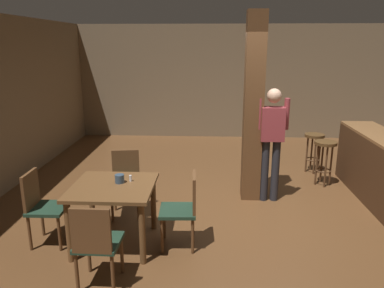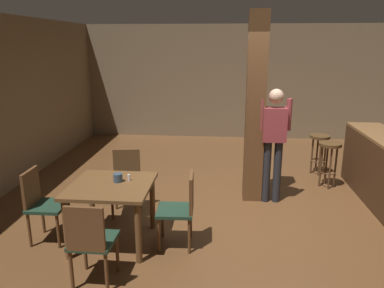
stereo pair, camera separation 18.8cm
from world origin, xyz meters
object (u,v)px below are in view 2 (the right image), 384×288
(chair_south, at_px, (90,239))
(standing_person, at_px, (274,138))
(chair_west, at_px, (42,201))
(bar_stool_near, at_px, (329,154))
(napkin_cup, at_px, (118,178))
(bar_counter, at_px, (377,168))
(dining_table, at_px, (112,194))
(chair_north, at_px, (126,178))
(bar_stool_mid, at_px, (319,145))
(chair_east, at_px, (182,206))
(salt_shaker, at_px, (129,177))

(chair_south, bearing_deg, standing_person, 48.41)
(chair_west, height_order, bar_stool_near, chair_west)
(napkin_cup, xyz_separation_m, bar_stool_near, (2.99, 2.02, -0.22))
(chair_south, height_order, bar_counter, bar_counter)
(dining_table, xyz_separation_m, chair_west, (-0.86, -0.02, -0.12))
(napkin_cup, height_order, bar_counter, bar_counter)
(chair_west, bearing_deg, chair_north, 47.00)
(chair_north, height_order, bar_stool_mid, chair_north)
(chair_south, bearing_deg, chair_east, 46.56)
(chair_east, bearing_deg, chair_north, 135.99)
(chair_west, height_order, bar_counter, bar_counter)
(standing_person, bearing_deg, bar_stool_near, 34.32)
(chair_west, bearing_deg, bar_stool_mid, 35.51)
(chair_south, distance_m, napkin_cup, 0.97)
(napkin_cup, height_order, salt_shaker, napkin_cup)
(chair_west, bearing_deg, salt_shaker, 8.61)
(dining_table, height_order, chair_south, chair_south)
(chair_north, height_order, chair_east, same)
(chair_south, bearing_deg, salt_shaker, 81.66)
(salt_shaker, height_order, standing_person, standing_person)
(chair_east, relative_size, bar_stool_mid, 1.22)
(chair_south, height_order, bar_stool_mid, chair_south)
(chair_north, xyz_separation_m, bar_stool_mid, (3.09, 1.92, 0.04))
(chair_north, relative_size, napkin_cup, 8.15)
(chair_north, relative_size, chair_east, 1.00)
(napkin_cup, xyz_separation_m, bar_counter, (3.56, 1.52, -0.29))
(bar_counter, bearing_deg, bar_stool_mid, 116.67)
(chair_north, distance_m, chair_west, 1.19)
(dining_table, bearing_deg, napkin_cup, 53.51)
(chair_east, bearing_deg, standing_person, 49.55)
(standing_person, bearing_deg, salt_shaker, -145.52)
(chair_east, bearing_deg, salt_shaker, 167.86)
(chair_north, bearing_deg, bar_stool_near, 22.04)
(chair_north, relative_size, chair_west, 1.00)
(chair_south, height_order, bar_stool_near, chair_south)
(chair_east, height_order, salt_shaker, chair_east)
(chair_east, bearing_deg, chair_south, -133.44)
(dining_table, height_order, standing_person, standing_person)
(chair_east, xyz_separation_m, bar_counter, (2.80, 1.61, 0.01))
(chair_north, bearing_deg, bar_stool_mid, 31.78)
(chair_east, xyz_separation_m, chair_west, (-1.69, -0.02, 0.00))
(napkin_cup, bearing_deg, chair_west, -173.56)
(chair_north, bearing_deg, dining_table, -86.60)
(chair_west, distance_m, chair_south, 1.22)
(dining_table, bearing_deg, bar_stool_mid, 42.26)
(chair_west, xyz_separation_m, standing_person, (2.90, 1.43, 0.50))
(dining_table, xyz_separation_m, chair_south, (0.04, -0.84, -0.12))
(chair_south, relative_size, napkin_cup, 8.15)
(dining_table, xyz_separation_m, chair_east, (0.83, -0.00, -0.12))
(standing_person, bearing_deg, chair_north, -164.90)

